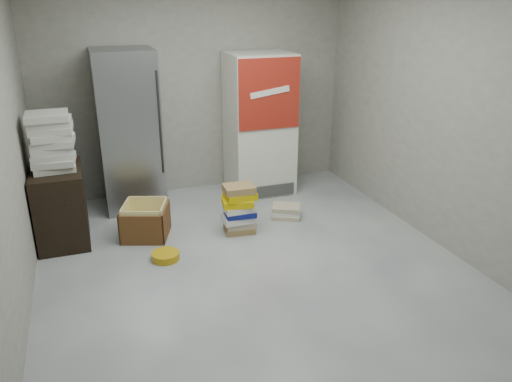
{
  "coord_description": "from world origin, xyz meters",
  "views": [
    {
      "loc": [
        -1.39,
        -3.83,
        2.45
      ],
      "look_at": [
        0.2,
        0.7,
        0.57
      ],
      "focal_mm": 35.0,
      "sensor_mm": 36.0,
      "label": 1
    }
  ],
  "objects": [
    {
      "name": "wood_shelf",
      "position": [
        -1.73,
        1.4,
        0.4
      ],
      "size": [
        0.5,
        0.8,
        0.8
      ],
      "primitive_type": "cube",
      "color": "black",
      "rests_on": "ground"
    },
    {
      "name": "bucket_lid",
      "position": [
        -0.79,
        0.6,
        0.04
      ],
      "size": [
        0.37,
        0.37,
        0.07
      ],
      "primitive_type": "cylinder",
      "rotation": [
        0.0,
        0.0,
        -0.43
      ],
      "color": "#B98E0F",
      "rests_on": "ground"
    },
    {
      "name": "room_shell",
      "position": [
        0.0,
        0.0,
        1.8
      ],
      "size": [
        4.04,
        5.04,
        2.82
      ],
      "color": "#9D988D",
      "rests_on": "ground"
    },
    {
      "name": "supply_box_stack",
      "position": [
        -1.72,
        1.4,
        1.09
      ],
      "size": [
        0.45,
        0.45,
        0.58
      ],
      "color": "beige",
      "rests_on": "wood_shelf"
    },
    {
      "name": "ground",
      "position": [
        0.0,
        0.0,
        0.0
      ],
      "size": [
        5.0,
        5.0,
        0.0
      ],
      "primitive_type": "plane",
      "color": "#B7B7B2",
      "rests_on": "ground"
    },
    {
      "name": "phonebook_stack_main",
      "position": [
        0.09,
        0.95,
        0.28
      ],
      "size": [
        0.38,
        0.31,
        0.55
      ],
      "rotation": [
        0.0,
        0.0,
        0.0
      ],
      "color": "olive",
      "rests_on": "ground"
    },
    {
      "name": "cardboard_box",
      "position": [
        -0.9,
        1.19,
        0.16
      ],
      "size": [
        0.6,
        0.6,
        0.38
      ],
      "rotation": [
        0.0,
        0.0,
        -0.33
      ],
      "color": "gold",
      "rests_on": "ground"
    },
    {
      "name": "phonebook_stack_side",
      "position": [
        0.74,
        1.15,
        0.07
      ],
      "size": [
        0.41,
        0.37,
        0.15
      ],
      "rotation": [
        0.0,
        0.0,
        -0.36
      ],
      "color": "tan",
      "rests_on": "ground"
    },
    {
      "name": "coke_cooler",
      "position": [
        0.75,
        2.12,
        0.9
      ],
      "size": [
        0.8,
        0.73,
        1.8
      ],
      "color": "silver",
      "rests_on": "ground"
    },
    {
      "name": "steel_fridge",
      "position": [
        -0.9,
        2.13,
        0.95
      ],
      "size": [
        0.7,
        0.72,
        1.9
      ],
      "color": "#929599",
      "rests_on": "ground"
    }
  ]
}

